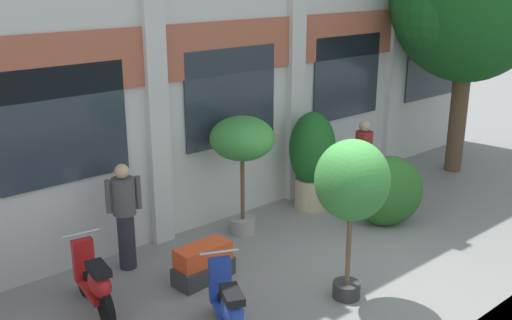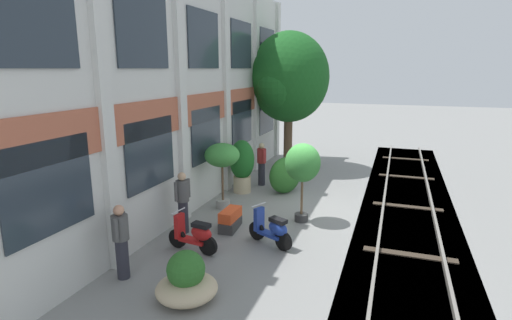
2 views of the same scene
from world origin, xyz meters
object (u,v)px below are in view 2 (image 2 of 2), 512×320
broadleaf_tree (289,80)px  scooter_near_curb (194,235)px  resident_by_doorway (121,239)px  potted_plant_tall_urn (303,164)px  resident_watching_tracks (262,163)px  topiary_hedge (285,175)px  potted_plant_square_trough (230,220)px  potted_plant_glazed_jar (242,163)px  resident_near_plants (183,201)px  scooter_second_parked (272,229)px  potted_plant_wide_bowl (186,281)px  potted_plant_low_pan (222,158)px

broadleaf_tree → scooter_near_curb: bearing=-179.2°
resident_by_doorway → potted_plant_tall_urn: bearing=38.7°
scooter_near_curb → resident_watching_tracks: resident_watching_tracks is taller
broadleaf_tree → topiary_hedge: 4.94m
potted_plant_square_trough → potted_plant_glazed_jar: bearing=16.0°
broadleaf_tree → potted_plant_square_trough: broadleaf_tree is taller
potted_plant_tall_urn → resident_watching_tracks: 3.89m
resident_watching_tracks → resident_near_plants: (-4.92, 0.52, 0.03)m
scooter_near_curb → topiary_hedge: 5.27m
scooter_near_curb → scooter_second_parked: size_ratio=1.07×
potted_plant_glazed_jar → potted_plant_wide_bowl: size_ratio=1.58×
potted_plant_low_pan → potted_plant_wide_bowl: size_ratio=1.74×
broadleaf_tree → potted_plant_glazed_jar: bearing=172.1°
broadleaf_tree → potted_plant_tall_urn: bearing=-161.3°
scooter_second_parked → resident_near_plants: 2.51m
resident_by_doorway → resident_watching_tracks: 7.47m
scooter_second_parked → resident_by_doorway: 3.56m
resident_by_doorway → scooter_second_parked: bearing=26.8°
scooter_near_curb → scooter_second_parked: same height
potted_plant_wide_bowl → topiary_hedge: 7.06m
broadleaf_tree → potted_plant_wide_bowl: broadleaf_tree is taller
resident_watching_tracks → topiary_hedge: size_ratio=1.25×
potted_plant_tall_urn → potted_plant_glazed_jar: potted_plant_tall_urn is taller
topiary_hedge → scooter_near_curb: bearing=171.4°
scooter_near_curb → resident_near_plants: 1.34m
scooter_second_parked → resident_near_plants: resident_near_plants is taller
broadleaf_tree → potted_plant_square_trough: bearing=-177.1°
potted_plant_wide_bowl → scooter_near_curb: bearing=23.8°
potted_plant_wide_bowl → scooter_near_curb: 2.02m
topiary_hedge → scooter_second_parked: bearing=-168.8°
potted_plant_glazed_jar → scooter_near_curb: bearing=-171.9°
potted_plant_tall_urn → topiary_hedge: bearing=25.7°
broadleaf_tree → resident_by_doorway: 10.90m
potted_plant_glazed_jar → potted_plant_low_pan: (-1.72, -0.03, 0.54)m
topiary_hedge → resident_watching_tracks: bearing=59.2°
potted_plant_low_pan → topiary_hedge: potted_plant_low_pan is taller
resident_watching_tracks → potted_plant_wide_bowl: bearing=-120.4°
scooter_second_parked → potted_plant_glazed_jar: bearing=-34.2°
scooter_second_parked → resident_by_doorway: (-2.53, 2.47, 0.43)m
resident_near_plants → potted_plant_square_trough: bearing=48.3°
resident_watching_tracks → topiary_hedge: bearing=-69.6°
potted_plant_tall_urn → topiary_hedge: size_ratio=1.77×
scooter_second_parked → resident_near_plants: size_ratio=0.77×
potted_plant_square_trough → scooter_second_parked: (-0.64, -1.38, 0.17)m
potted_plant_square_trough → resident_by_doorway: resident_by_doorway is taller
potted_plant_square_trough → scooter_second_parked: bearing=-114.7°
potted_plant_low_pan → resident_near_plants: bearing=175.2°
scooter_near_curb → broadleaf_tree: bearing=-81.1°
potted_plant_tall_urn → resident_watching_tracks: (3.07, 2.26, -0.81)m
potted_plant_tall_urn → potted_plant_wide_bowl: size_ratio=1.92×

